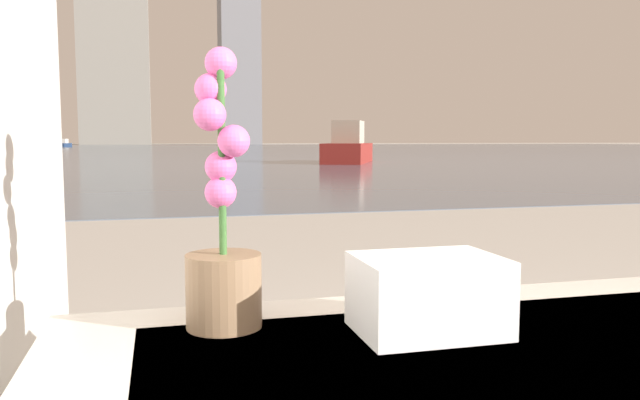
# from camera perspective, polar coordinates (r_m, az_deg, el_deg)

# --- Properties ---
(potted_orchid) EXTENTS (0.12, 0.12, 0.45)m
(potted_orchid) POSITION_cam_1_polar(r_m,az_deg,el_deg) (1.01, -8.91, -3.56)
(potted_orchid) COLOR #8C6B4C
(potted_orchid) RESTS_ON bathtub
(towel_stack) EXTENTS (0.22, 0.16, 0.12)m
(towel_stack) POSITION_cam_1_polar(r_m,az_deg,el_deg) (1.00, 9.82, -8.51)
(towel_stack) COLOR white
(towel_stack) RESTS_ON bathtub
(harbor_water) EXTENTS (180.00, 110.00, 0.01)m
(harbor_water) POSITION_cam_1_polar(r_m,az_deg,el_deg) (62.10, -14.01, 4.56)
(harbor_water) COLOR slate
(harbor_water) RESTS_ON ground_plane
(harbor_boat_0) EXTENTS (1.45, 2.77, 0.99)m
(harbor_boat_0) POSITION_cam_1_polar(r_m,az_deg,el_deg) (82.06, -22.34, 4.75)
(harbor_boat_0) COLOR navy
(harbor_boat_0) RESTS_ON harbor_water
(harbor_boat_3) EXTENTS (3.07, 4.41, 1.57)m
(harbor_boat_3) POSITION_cam_1_polar(r_m,az_deg,el_deg) (23.67, 2.59, 4.77)
(harbor_boat_3) COLOR maroon
(harbor_boat_3) RESTS_ON harbor_water
(skyline_tower_2) EXTENTS (11.97, 8.62, 49.66)m
(skyline_tower_2) POSITION_cam_1_polar(r_m,az_deg,el_deg) (120.71, -18.43, 16.70)
(skyline_tower_2) COLOR gray
(skyline_tower_2) RESTS_ON ground_plane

